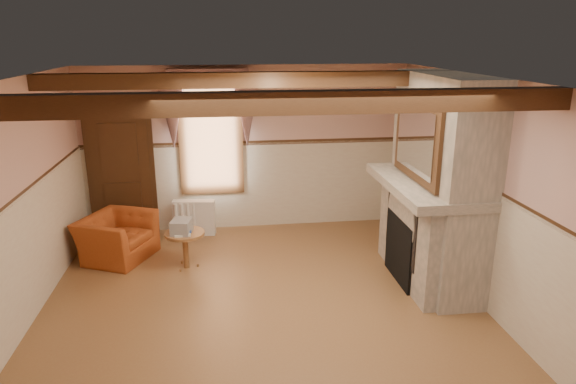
{
  "coord_description": "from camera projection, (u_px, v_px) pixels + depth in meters",
  "views": [
    {
      "loc": [
        -0.44,
        -5.62,
        3.26
      ],
      "look_at": [
        0.42,
        0.8,
        1.27
      ],
      "focal_mm": 32.0,
      "sensor_mm": 36.0,
      "label": 1
    }
  ],
  "objects": [
    {
      "name": "floor",
      "position": [
        263.0,
        311.0,
        6.34
      ],
      "size": [
        5.5,
        6.0,
        0.01
      ],
      "primitive_type": "cube",
      "color": "brown",
      "rests_on": "ground"
    },
    {
      "name": "ceiling",
      "position": [
        259.0,
        80.0,
        5.52
      ],
      "size": [
        5.5,
        6.0,
        0.01
      ],
      "primitive_type": "cube",
      "color": "silver",
      "rests_on": "wall_back"
    },
    {
      "name": "wall_back",
      "position": [
        247.0,
        149.0,
        8.77
      ],
      "size": [
        5.5,
        0.02,
        2.8
      ],
      "primitive_type": "cube",
      "color": "tan",
      "rests_on": "floor"
    },
    {
      "name": "wall_front",
      "position": [
        302.0,
        358.0,
        3.08
      ],
      "size": [
        5.5,
        0.02,
        2.8
      ],
      "primitive_type": "cube",
      "color": "tan",
      "rests_on": "floor"
    },
    {
      "name": "wall_left",
      "position": [
        9.0,
        214.0,
        5.58
      ],
      "size": [
        0.02,
        6.0,
        2.8
      ],
      "primitive_type": "cube",
      "color": "tan",
      "rests_on": "floor"
    },
    {
      "name": "wall_right",
      "position": [
        485.0,
        194.0,
        6.27
      ],
      "size": [
        0.02,
        6.0,
        2.8
      ],
      "primitive_type": "cube",
      "color": "tan",
      "rests_on": "floor"
    },
    {
      "name": "wainscot",
      "position": [
        262.0,
        255.0,
        6.12
      ],
      "size": [
        5.5,
        6.0,
        1.5
      ],
      "primitive_type": null,
      "color": "beige",
      "rests_on": "floor"
    },
    {
      "name": "chair_rail",
      "position": [
        261.0,
        195.0,
        5.9
      ],
      "size": [
        5.5,
        6.0,
        0.08
      ],
      "primitive_type": null,
      "color": "black",
      "rests_on": "wainscot"
    },
    {
      "name": "firebox",
      "position": [
        404.0,
        249.0,
        7.03
      ],
      "size": [
        0.2,
        0.95,
        0.9
      ],
      "primitive_type": "cube",
      "color": "black",
      "rests_on": "floor"
    },
    {
      "name": "armchair",
      "position": [
        117.0,
        237.0,
        7.75
      ],
      "size": [
        1.24,
        1.3,
        0.67
      ],
      "primitive_type": "imported",
      "rotation": [
        0.0,
        0.0,
        1.14
      ],
      "color": "#994219",
      "rests_on": "floor"
    },
    {
      "name": "side_table",
      "position": [
        186.0,
        250.0,
        7.44
      ],
      "size": [
        0.7,
        0.7,
        0.55
      ],
      "primitive_type": "cylinder",
      "rotation": [
        0.0,
        0.0,
        0.26
      ],
      "color": "brown",
      "rests_on": "floor"
    },
    {
      "name": "book_stack",
      "position": [
        182.0,
        226.0,
        7.3
      ],
      "size": [
        0.32,
        0.37,
        0.2
      ],
      "primitive_type": "cube",
      "rotation": [
        0.0,
        0.0,
        -0.2
      ],
      "color": "#B7AD8C",
      "rests_on": "side_table"
    },
    {
      "name": "radiator",
      "position": [
        194.0,
        217.0,
        8.69
      ],
      "size": [
        0.72,
        0.27,
        0.6
      ],
      "primitive_type": "cube",
      "rotation": [
        0.0,
        0.0,
        -0.13
      ],
      "color": "silver",
      "rests_on": "floor"
    },
    {
      "name": "bowl",
      "position": [
        425.0,
        176.0,
        6.84
      ],
      "size": [
        0.35,
        0.35,
        0.09
      ],
      "primitive_type": "imported",
      "color": "brown",
      "rests_on": "mantel"
    },
    {
      "name": "mantel_clock",
      "position": [
        407.0,
        160.0,
        7.45
      ],
      "size": [
        0.14,
        0.24,
        0.2
      ],
      "primitive_type": "cube",
      "color": "black",
      "rests_on": "mantel"
    },
    {
      "name": "oil_lamp",
      "position": [
        410.0,
        159.0,
        7.34
      ],
      "size": [
        0.11,
        0.11,
        0.28
      ],
      "primitive_type": "cylinder",
      "color": "#B36F32",
      "rests_on": "mantel"
    },
    {
      "name": "candle_red",
      "position": [
        450.0,
        190.0,
        6.09
      ],
      "size": [
        0.06,
        0.06,
        0.16
      ],
      "primitive_type": "cylinder",
      "color": "maroon",
      "rests_on": "mantel"
    },
    {
      "name": "jar_yellow",
      "position": [
        443.0,
        187.0,
        6.28
      ],
      "size": [
        0.06,
        0.06,
        0.12
      ],
      "primitive_type": "cylinder",
      "color": "gold",
      "rests_on": "mantel"
    },
    {
      "name": "fireplace",
      "position": [
        440.0,
        181.0,
        6.8
      ],
      "size": [
        0.85,
        2.0,
        2.8
      ],
      "primitive_type": "cube",
      "color": "gray",
      "rests_on": "floor"
    },
    {
      "name": "mantel",
      "position": [
        426.0,
        185.0,
        6.79
      ],
      "size": [
        1.05,
        2.05,
        0.12
      ],
      "primitive_type": "cube",
      "color": "gray",
      "rests_on": "fireplace"
    },
    {
      "name": "overmantel_mirror",
      "position": [
        416.0,
        140.0,
        6.59
      ],
      "size": [
        0.06,
        1.44,
        1.04
      ],
      "primitive_type": "cube",
      "color": "silver",
      "rests_on": "fireplace"
    },
    {
      "name": "door",
      "position": [
        122.0,
        173.0,
        8.55
      ],
      "size": [
        1.1,
        0.1,
        2.1
      ],
      "primitive_type": "cube",
      "color": "black",
      "rests_on": "floor"
    },
    {
      "name": "window",
      "position": [
        211.0,
        135.0,
        8.59
      ],
      "size": [
        1.06,
        0.08,
        2.02
      ],
      "primitive_type": "cube",
      "color": "white",
      "rests_on": "wall_back"
    },
    {
      "name": "window_drapes",
      "position": [
        209.0,
        100.0,
        8.33
      ],
      "size": [
        1.3,
        0.14,
        1.4
      ],
      "primitive_type": "cube",
      "color": "gray",
      "rests_on": "wall_back"
    },
    {
      "name": "ceiling_beam_front",
      "position": [
        270.0,
        103.0,
        4.41
      ],
      "size": [
        5.5,
        0.18,
        0.2
      ],
      "primitive_type": "cube",
      "color": "black",
      "rests_on": "ceiling"
    },
    {
      "name": "ceiling_beam_back",
      "position": [
        252.0,
        80.0,
        6.68
      ],
      "size": [
        5.5,
        0.18,
        0.2
      ],
      "primitive_type": "cube",
      "color": "black",
      "rests_on": "ceiling"
    }
  ]
}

